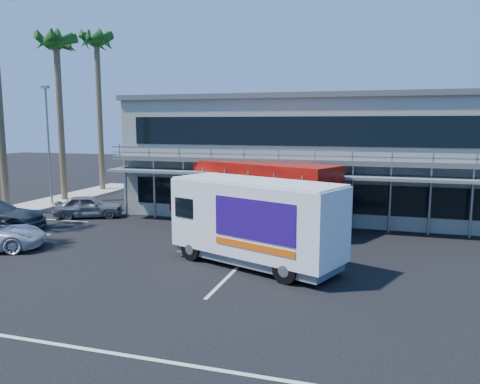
# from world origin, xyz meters

# --- Properties ---
(ground) EXTENTS (120.00, 120.00, 0.00)m
(ground) POSITION_xyz_m (0.00, 0.00, 0.00)
(ground) COLOR black
(ground) RESTS_ON ground
(building) EXTENTS (22.40, 12.00, 7.30)m
(building) POSITION_xyz_m (3.00, 14.94, 3.66)
(building) COLOR gray
(building) RESTS_ON ground
(palm_e) EXTENTS (2.80, 2.80, 12.25)m
(palm_e) POSITION_xyz_m (-14.70, 13.00, 10.57)
(palm_e) COLOR brown
(palm_e) RESTS_ON ground
(palm_f) EXTENTS (2.80, 2.80, 13.25)m
(palm_f) POSITION_xyz_m (-15.10, 18.50, 11.47)
(palm_f) COLOR brown
(palm_f) RESTS_ON ground
(light_pole_far) EXTENTS (0.50, 0.25, 8.09)m
(light_pole_far) POSITION_xyz_m (-14.20, 11.00, 4.50)
(light_pole_far) COLOR gray
(light_pole_far) RESTS_ON ground
(red_truck) EXTENTS (10.67, 6.49, 3.57)m
(red_truck) POSITION_xyz_m (0.65, 8.79, 1.96)
(red_truck) COLOR maroon
(red_truck) RESTS_ON ground
(white_van) EXTENTS (7.41, 4.82, 3.43)m
(white_van) POSITION_xyz_m (2.60, 2.00, 1.82)
(white_van) COLOR white
(white_van) RESTS_ON ground
(parked_car_e) EXTENTS (4.30, 3.12, 1.36)m
(parked_car_e) POSITION_xyz_m (-9.50, 8.42, 0.68)
(parked_car_e) COLOR slate
(parked_car_e) RESTS_ON ground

